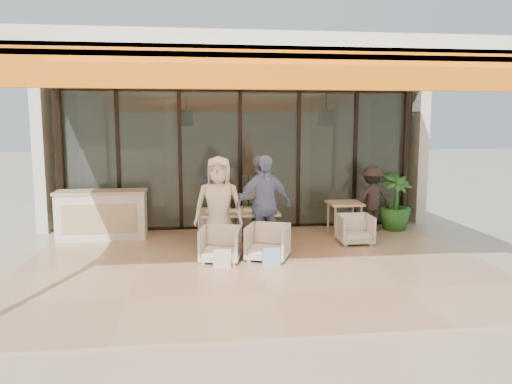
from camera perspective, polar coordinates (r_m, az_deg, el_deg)
ground at (r=8.71m, az=0.09°, el=-8.35°), size 70.00×70.00×0.00m
terrace_floor at (r=8.71m, az=0.09°, el=-8.32°), size 8.00×6.00×0.01m
terrace_structure at (r=8.13m, az=0.33°, el=13.63°), size 8.00×6.00×3.40m
glass_storefront at (r=11.37m, az=-1.82°, el=3.70°), size 8.08×0.10×3.20m
interior_block at (r=13.65m, az=-2.72°, el=7.06°), size 9.05×3.62×3.52m
host_counter at (r=10.93m, az=-17.19°, el=-2.48°), size 1.85×0.65×1.04m
dining_table at (r=9.70m, az=-1.98°, el=-2.48°), size 1.50×0.90×0.93m
chair_far_left at (r=10.67m, az=-4.64°, el=-3.45°), size 0.76×0.72×0.68m
chair_far_right at (r=10.74m, az=-0.15°, el=-3.37°), size 0.82×0.79×0.67m
chair_near_left at (r=8.81m, az=-4.08°, el=-5.82°), size 0.80×0.77×0.70m
chair_near_right at (r=8.89m, az=1.35°, el=-5.59°), size 0.90×0.87×0.73m
diner_navy at (r=10.08m, az=-4.55°, el=-1.00°), size 0.71×0.54×1.76m
diner_grey at (r=10.15m, az=0.19°, el=-0.87°), size 0.94×0.77×1.77m
diner_cream at (r=9.19m, az=-4.29°, el=-1.62°), size 0.97×0.70×1.84m
diner_periwinkle at (r=9.26m, az=0.91°, el=-1.48°), size 1.17×0.73×1.85m
tote_bag_cream at (r=8.47m, az=-3.92°, el=-7.64°), size 0.30×0.10×0.34m
tote_bag_blue at (r=8.56m, az=1.75°, el=-7.47°), size 0.30×0.10×0.34m
side_table at (r=10.90m, az=10.08°, el=-1.70°), size 0.70×0.70×0.74m
side_chair at (r=10.26m, az=11.27°, el=-4.05°), size 0.68×0.64×0.67m
standing_woman at (r=11.51m, az=13.07°, el=-0.76°), size 1.04×0.71×1.48m
potted_palm at (r=11.72m, az=15.59°, el=-1.13°), size 0.87×0.87×1.31m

